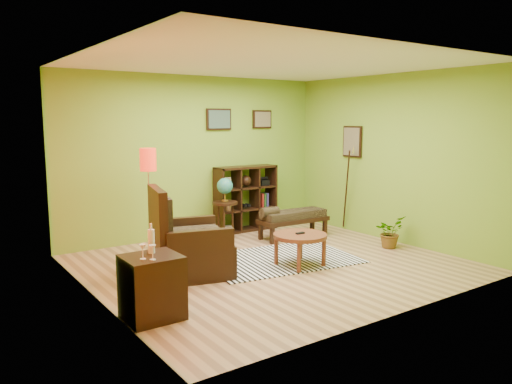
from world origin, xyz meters
TOP-DOWN VIEW (x-y plane):
  - ground at (0.00, 0.00)m, footprint 5.00×5.00m
  - room_shell at (-0.09, 0.01)m, footprint 5.04×4.54m
  - zebra_rug at (0.22, 0.13)m, footprint 2.41×1.79m
  - coffee_table at (0.26, -0.29)m, footprint 0.75×0.75m
  - armchair at (-1.23, 0.27)m, footprint 1.18×1.17m
  - side_cabinet at (-2.20, -0.86)m, footprint 0.57×0.51m
  - floor_lamp at (-1.28, 1.33)m, footprint 0.25×0.25m
  - globe_table at (0.23, 1.67)m, footprint 0.44×0.44m
  - cube_shelf at (0.91, 2.03)m, footprint 1.20×0.35m
  - bench at (1.22, 1.08)m, footprint 1.30×0.52m
  - potted_plant at (2.10, -0.34)m, footprint 0.55×0.59m

SIDE VIEW (x-z plane):
  - ground at x=0.00m, z-range 0.00..0.00m
  - zebra_rug at x=0.22m, z-range 0.00..0.01m
  - potted_plant at x=2.10m, z-range 0.00..0.40m
  - side_cabinet at x=-2.20m, z-range -0.15..0.83m
  - armchair at x=-1.23m, z-range -0.23..0.95m
  - bench at x=1.22m, z-range 0.08..0.67m
  - coffee_table at x=0.26m, z-range 0.16..0.64m
  - cube_shelf at x=0.91m, z-range 0.00..1.20m
  - globe_table at x=0.23m, z-range 0.27..1.33m
  - floor_lamp at x=-1.28m, z-range 0.51..2.14m
  - room_shell at x=-0.09m, z-range 0.39..3.21m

